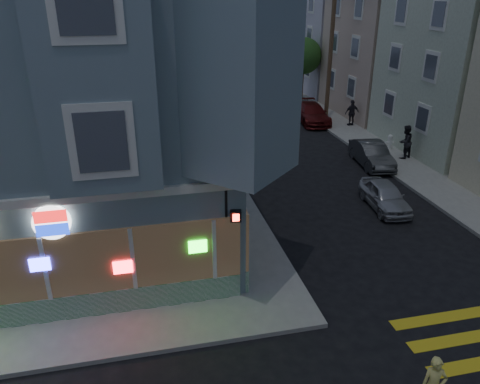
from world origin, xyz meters
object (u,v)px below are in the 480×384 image
object	(u,v)px
parked_car_a	(385,196)
parked_car_b	(372,154)
pedestrian_a	(405,142)
parked_car_d	(285,98)
street_tree_far	(276,45)
parked_car_c	(312,113)
utility_pole	(330,55)
street_tree_near	(303,56)
fire_hydrant	(390,141)
pedestrian_b	(352,113)
traffic_signal	(227,195)

from	to	relation	value
parked_car_a	parked_car_b	xyz separation A→B (m)	(2.03, 5.20, 0.06)
pedestrian_a	parked_car_d	world-z (taller)	pedestrian_a
parked_car_d	pedestrian_a	bearing A→B (deg)	-85.76
street_tree_far	parked_car_c	bearing A→B (deg)	-95.95
utility_pole	street_tree_near	size ratio (longest dim) A/B	1.70
pedestrian_a	fire_hydrant	size ratio (longest dim) A/B	2.19
fire_hydrant	parked_car_d	bearing A→B (deg)	102.12
street_tree_near	parked_car_d	xyz separation A→B (m)	(-1.87, -1.19, -3.18)
street_tree_near	pedestrian_b	xyz separation A→B (m)	(0.80, -8.21, -2.88)
pedestrian_b	parked_car_c	xyz separation A→B (m)	(-2.30, 1.83, -0.36)
pedestrian_b	parked_car_c	world-z (taller)	pedestrian_b
parked_car_a	parked_car_b	world-z (taller)	parked_car_b
parked_car_b	traffic_signal	bearing A→B (deg)	-128.50
street_tree_near	street_tree_far	world-z (taller)	same
parked_car_d	fire_hydrant	distance (m)	12.70
pedestrian_a	parked_car_d	xyz separation A→B (m)	(-2.57, 14.16, -0.36)
pedestrian_b	parked_car_a	distance (m)	13.42
parked_car_b	parked_car_d	xyz separation A→B (m)	(-0.37, 14.51, 0.10)
pedestrian_b	traffic_signal	xyz separation A→B (m)	(-12.58, -17.85, 2.62)
pedestrian_b	pedestrian_a	bearing A→B (deg)	83.00
utility_pole	traffic_signal	bearing A→B (deg)	-120.00
utility_pole	street_tree_near	distance (m)	6.06
utility_pole	traffic_signal	xyz separation A→B (m)	(-11.58, -20.06, -1.12)
street_tree_far	pedestrian_b	size ratio (longest dim) A/B	2.92
street_tree_near	parked_car_d	bearing A→B (deg)	-147.56
street_tree_near	pedestrian_b	world-z (taller)	street_tree_near
street_tree_near	traffic_signal	size ratio (longest dim) A/B	1.02
street_tree_near	parked_car_b	world-z (taller)	street_tree_near
pedestrian_a	utility_pole	bearing A→B (deg)	-108.16
utility_pole	pedestrian_b	xyz separation A→B (m)	(1.00, -2.21, -3.74)
parked_car_c	street_tree_far	bearing A→B (deg)	88.91
traffic_signal	street_tree_far	bearing A→B (deg)	83.39
street_tree_near	fire_hydrant	distance (m)	14.02
traffic_signal	fire_hydrant	xyz separation A→B (m)	(12.58, 12.46, -3.06)
street_tree_near	parked_car_b	xyz separation A→B (m)	(-1.50, -15.70, -3.28)
utility_pole	fire_hydrant	bearing A→B (deg)	-82.50
street_tree_far	pedestrian_b	xyz separation A→B (m)	(0.80, -16.21, -2.88)
parked_car_d	street_tree_near	bearing A→B (deg)	26.38
pedestrian_a	parked_car_b	bearing A→B (deg)	-14.58
street_tree_near	pedestrian_b	distance (m)	8.74
parked_car_a	traffic_signal	bearing A→B (deg)	-142.30
parked_car_b	parked_car_d	bearing A→B (deg)	97.71
traffic_signal	fire_hydrant	distance (m)	17.97
parked_car_a	traffic_signal	xyz separation A→B (m)	(-8.24, -5.16, 3.08)
street_tree_far	parked_car_c	world-z (taller)	street_tree_far
parked_car_c	parked_car_d	size ratio (longest dim) A/B	0.89
utility_pole	fire_hydrant	xyz separation A→B (m)	(1.00, -7.60, -4.18)
pedestrian_a	parked_car_c	size ratio (longest dim) A/B	0.40
street_tree_far	pedestrian_b	world-z (taller)	street_tree_far
pedestrian_a	parked_car_a	size ratio (longest dim) A/B	0.55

